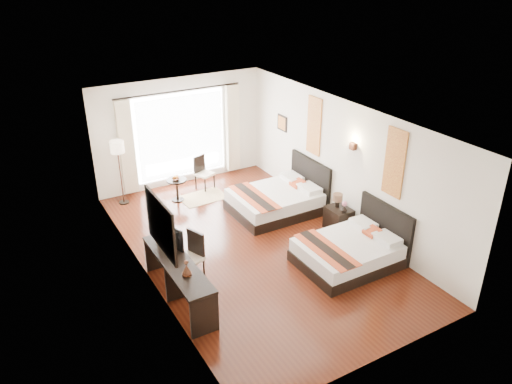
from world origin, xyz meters
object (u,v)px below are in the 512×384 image
vase (344,210)px  side_table (177,190)px  fruit_bowl (176,179)px  table_lamp (338,198)px  console_desk (179,280)px  window_chair (204,179)px  bed_far (278,200)px  nightstand (338,219)px  floor_lamp (118,151)px  bed_near (351,251)px  television (166,237)px  desk_chair (191,265)px

vase → side_table: vase is taller
vase → fruit_bowl: vase is taller
table_lamp → vase: (-0.03, -0.28, -0.16)m
side_table → table_lamp: bearing=-50.4°
console_desk → window_chair: 4.59m
bed_far → fruit_bowl: bearing=138.2°
nightstand → vase: vase is taller
floor_lamp → window_chair: floor_lamp is taller
bed_near → side_table: bed_near is taller
television → fruit_bowl: (1.39, 3.06, -0.38)m
bed_near → window_chair: bed_near is taller
table_lamp → console_desk: (-3.96, -0.60, -0.35)m
console_desk → desk_chair: 0.61m
vase → television: television is taller
bed_far → bed_near: bearing=-88.8°
bed_near → vase: bed_near is taller
television → console_desk: bearing=158.7°
television → bed_far: bearing=-86.3°
desk_chair → fruit_bowl: desk_chair is taller
fruit_bowl → floor_lamp: bearing=154.4°
nightstand → desk_chair: (-3.54, -0.06, 0.02)m
vase → side_table: 4.16m
window_chair → table_lamp: bearing=5.0°
bed_far → table_lamp: bed_far is taller
table_lamp → desk_chair: desk_chair is taller
bed_far → television: 3.60m
vase → desk_chair: size_ratio=0.16×
table_lamp → television: bearing=-179.3°
nightstand → side_table: bearing=128.8°
bed_far → nightstand: 1.57m
vase → fruit_bowl: size_ratio=0.76×
fruit_bowl → side_table: bearing=53.2°
bed_far → television: size_ratio=2.74×
fruit_bowl → vase: bearing=-52.6°
bed_far → desk_chair: 3.23m
vase → console_desk: size_ratio=0.07×
vase → desk_chair: bearing=177.9°
side_table → floor_lamp: bearing=156.3°
television → window_chair: size_ratio=0.86×
bed_far → floor_lamp: 3.93m
bed_far → console_desk: (-3.28, -1.93, 0.08)m
nightstand → console_desk: bearing=-172.7°
bed_far → vase: (0.64, -1.61, 0.28)m
television → side_table: bearing=-43.8°
window_chair → side_table: bearing=-91.0°
desk_chair → floor_lamp: (-0.18, 3.72, 1.07)m
television → desk_chair: 0.79m
vase → floor_lamp: 5.39m
vase → floor_lamp: bearing=133.8°
console_desk → floor_lamp: size_ratio=1.37×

